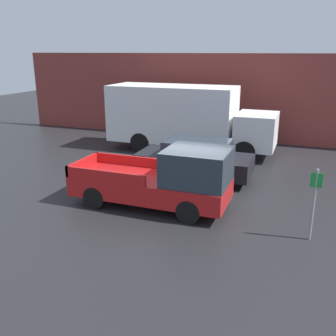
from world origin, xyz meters
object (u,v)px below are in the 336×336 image
object	(u,v)px
car	(195,159)
delivery_truck	(184,116)
pickup_truck	(165,180)
parking_sign	(314,201)
newspaper_box	(267,135)

from	to	relation	value
car	delivery_truck	bearing A→B (deg)	114.35
pickup_truck	car	distance (m)	3.20
pickup_truck	parking_sign	bearing A→B (deg)	-8.54
pickup_truck	delivery_truck	size ratio (longest dim) A/B	0.62
pickup_truck	car	bearing A→B (deg)	88.49
pickup_truck	parking_sign	distance (m)	4.60
delivery_truck	newspaper_box	distance (m)	5.06
pickup_truck	parking_sign	xyz separation A→B (m)	(4.54, -0.68, 0.20)
delivery_truck	newspaper_box	xyz separation A→B (m)	(3.91, 2.95, -1.28)
car	delivery_truck	xyz separation A→B (m)	(-1.84, 4.06, 0.97)
pickup_truck	newspaper_box	distance (m)	10.44
car	parking_sign	bearing A→B (deg)	-41.00
pickup_truck	delivery_truck	xyz separation A→B (m)	(-1.75, 7.25, 0.82)
car	pickup_truck	bearing A→B (deg)	-91.51
pickup_truck	delivery_truck	distance (m)	7.50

